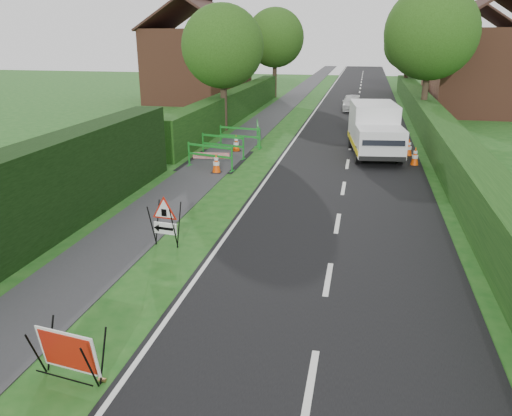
{
  "coord_description": "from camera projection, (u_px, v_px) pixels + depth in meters",
  "views": [
    {
      "loc": [
        3.01,
        -8.93,
        5.09
      ],
      "look_at": [
        0.54,
        2.58,
        0.99
      ],
      "focal_mm": 35.0,
      "sensor_mm": 36.0,
      "label": 1
    }
  ],
  "objects": [
    {
      "name": "house_east_b",
      "position": [
        467.0,
        60.0,
        45.96
      ],
      "size": [
        7.5,
        7.4,
        7.88
      ],
      "color": "brown",
      "rests_on": "ground"
    },
    {
      "name": "ped_barrier_3",
      "position": [
        258.0,
        130.0,
        24.53
      ],
      "size": [
        0.81,
        2.09,
        1.0
      ],
      "rotation": [
        0.0,
        0.0,
        1.8
      ],
      "color": "#167D21",
      "rests_on": "ground"
    },
    {
      "name": "redwhite_plank",
      "position": [
        211.0,
        166.0,
        20.35
      ],
      "size": [
        1.49,
        0.21,
        0.25
      ],
      "primitive_type": "cube",
      "rotation": [
        0.0,
        0.0,
        0.11
      ],
      "color": "red",
      "rests_on": "ground"
    },
    {
      "name": "ped_barrier_2",
      "position": [
        240.0,
        134.0,
        23.55
      ],
      "size": [
        2.09,
        0.66,
        1.0
      ],
      "rotation": [
        0.0,
        0.0,
        -0.15
      ],
      "color": "#167D21",
      "rests_on": "ground"
    },
    {
      "name": "house_west",
      "position": [
        198.0,
        64.0,
        39.25
      ],
      "size": [
        7.5,
        7.4,
        7.88
      ],
      "color": "brown",
      "rests_on": "ground"
    },
    {
      "name": "house_east_a",
      "position": [
        489.0,
        69.0,
        33.23
      ],
      "size": [
        7.5,
        7.4,
        7.88
      ],
      "color": "brown",
      "rests_on": "ground"
    },
    {
      "name": "tree_fw",
      "position": [
        275.0,
        38.0,
        41.23
      ],
      "size": [
        4.8,
        4.8,
        7.24
      ],
      "color": "#2D2116",
      "rests_on": "ground"
    },
    {
      "name": "litter_can",
      "position": [
        102.0,
        382.0,
        7.73
      ],
      "size": [
        0.12,
        0.07,
        0.07
      ],
      "primitive_type": "cylinder",
      "rotation": [
        0.0,
        1.57,
        0.0
      ],
      "color": "#BF7F4C",
      "rests_on": "ground"
    },
    {
      "name": "hedge_east",
      "position": [
        435.0,
        146.0,
        24.0
      ],
      "size": [
        1.2,
        50.0,
        1.5
      ],
      "primitive_type": "cube",
      "color": "#14380F",
      "rests_on": "ground"
    },
    {
      "name": "red_rect_sign",
      "position": [
        68.0,
        352.0,
        7.61
      ],
      "size": [
        1.1,
        0.76,
        0.88
      ],
      "rotation": [
        0.0,
        0.0,
        -0.14
      ],
      "color": "black",
      "rests_on": "ground"
    },
    {
      "name": "tree_fe",
      "position": [
        409.0,
        45.0,
        42.94
      ],
      "size": [
        4.2,
        4.2,
        6.33
      ],
      "color": "#2D2116",
      "rests_on": "ground"
    },
    {
      "name": "triangle_sign",
      "position": [
        163.0,
        218.0,
        12.4
      ],
      "size": [
        0.85,
        0.85,
        1.12
      ],
      "rotation": [
        0.0,
        0.0,
        -0.11
      ],
      "color": "black",
      "rests_on": "ground"
    },
    {
      "name": "traffic_cone_0",
      "position": [
        415.0,
        156.0,
        20.36
      ],
      "size": [
        0.38,
        0.38,
        0.79
      ],
      "color": "black",
      "rests_on": "ground"
    },
    {
      "name": "hatchback_car",
      "position": [
        352.0,
        103.0,
        35.05
      ],
      "size": [
        1.45,
        3.35,
        1.13
      ],
      "primitive_type": "imported",
      "rotation": [
        0.0,
        0.0,
        0.04
      ],
      "color": "silver",
      "rests_on": "ground"
    },
    {
      "name": "works_van",
      "position": [
        375.0,
        129.0,
        21.89
      ],
      "size": [
        2.48,
        5.05,
        2.21
      ],
      "rotation": [
        0.0,
        0.0,
        0.12
      ],
      "color": "silver",
      "rests_on": "ground"
    },
    {
      "name": "traffic_cone_3",
      "position": [
        216.0,
        163.0,
        19.28
      ],
      "size": [
        0.38,
        0.38,
        0.79
      ],
      "color": "black",
      "rests_on": "ground"
    },
    {
      "name": "footpath",
      "position": [
        294.0,
        96.0,
        43.43
      ],
      "size": [
        2.0,
        90.0,
        0.02
      ],
      "primitive_type": "cube",
      "color": "#2D2D30",
      "rests_on": "ground"
    },
    {
      "name": "tree_ne",
      "position": [
        431.0,
        33.0,
        27.86
      ],
      "size": [
        5.2,
        5.2,
        7.79
      ],
      "color": "#2D2116",
      "rests_on": "ground"
    },
    {
      "name": "traffic_cone_4",
      "position": [
        236.0,
        143.0,
        22.83
      ],
      "size": [
        0.38,
        0.38,
        0.79
      ],
      "color": "black",
      "rests_on": "ground"
    },
    {
      "name": "traffic_cone_2",
      "position": [
        394.0,
        135.0,
        24.56
      ],
      "size": [
        0.38,
        0.38,
        0.79
      ],
      "color": "black",
      "rests_on": "ground"
    },
    {
      "name": "hedge_west_far",
      "position": [
        235.0,
        119.0,
        31.83
      ],
      "size": [
        1.0,
        24.0,
        1.8
      ],
      "primitive_type": "cube",
      "color": "#14380F",
      "rests_on": "ground"
    },
    {
      "name": "traffic_cone_1",
      "position": [
        409.0,
        147.0,
        21.93
      ],
      "size": [
        0.38,
        0.38,
        0.79
      ],
      "color": "black",
      "rests_on": "ground"
    },
    {
      "name": "ped_barrier_0",
      "position": [
        210.0,
        153.0,
        19.78
      ],
      "size": [
        2.08,
        0.86,
        1.0
      ],
      "rotation": [
        0.0,
        0.0,
        -0.26
      ],
      "color": "#167D21",
      "rests_on": "ground"
    },
    {
      "name": "ground",
      "position": [
        205.0,
        290.0,
        10.52
      ],
      "size": [
        120.0,
        120.0,
        0.0
      ],
      "primitive_type": "plane",
      "color": "#194F16",
      "rests_on": "ground"
    },
    {
      "name": "road_surface",
      "position": [
        359.0,
        98.0,
        42.34
      ],
      "size": [
        6.0,
        90.0,
        0.02
      ],
      "primitive_type": "cube",
      "color": "black",
      "rests_on": "ground"
    },
    {
      "name": "ped_barrier_1",
      "position": [
        223.0,
        143.0,
        21.66
      ],
      "size": [
        2.09,
        0.81,
        1.0
      ],
      "rotation": [
        0.0,
        0.0,
        -0.23
      ],
      "color": "#167D21",
      "rests_on": "ground"
    },
    {
      "name": "tree_nw",
      "position": [
        223.0,
        47.0,
        26.58
      ],
      "size": [
        4.4,
        4.4,
        6.7
      ],
      "color": "#2D2116",
      "rests_on": "ground"
    }
  ]
}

